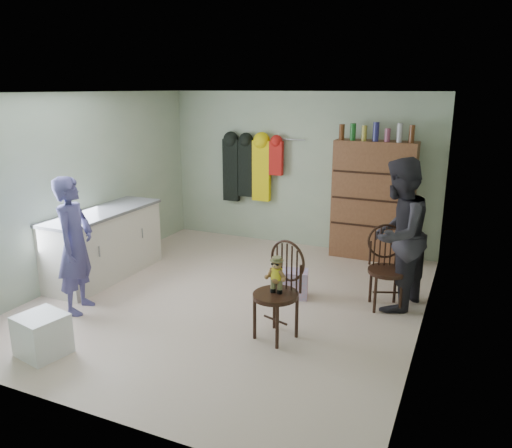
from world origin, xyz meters
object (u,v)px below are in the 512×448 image
at_px(counter, 104,244).
at_px(chair_far, 386,264).
at_px(chair_front, 279,284).
at_px(dresser, 373,200).

distance_m(counter, chair_far, 3.77).
height_order(chair_front, chair_far, chair_front).
height_order(counter, chair_far, chair_far).
bearing_deg(counter, chair_far, 8.83).
bearing_deg(counter, dresser, 35.69).
distance_m(counter, dresser, 3.96).
relative_size(counter, dresser, 0.90).
bearing_deg(chair_far, chair_front, -146.74).
bearing_deg(dresser, counter, -144.31).
height_order(counter, chair_front, chair_front).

